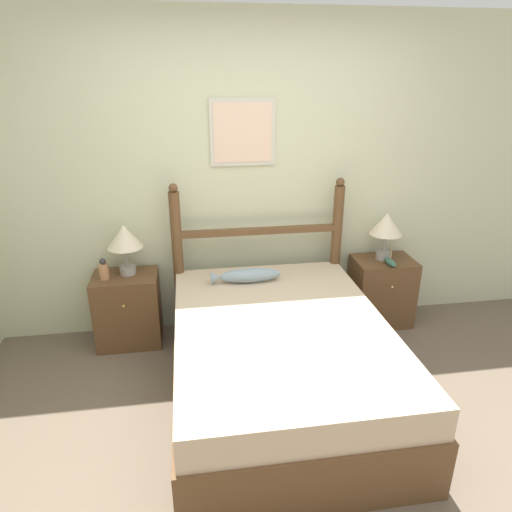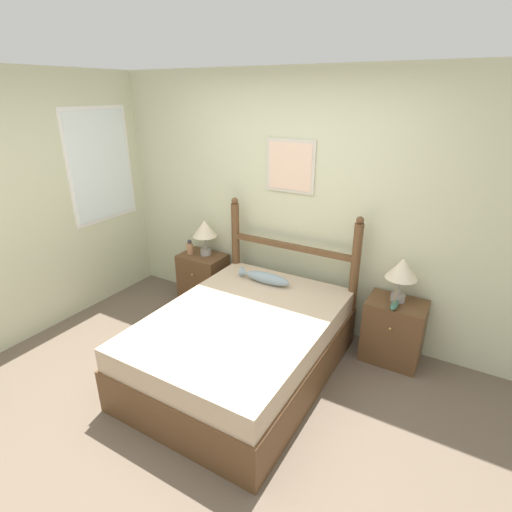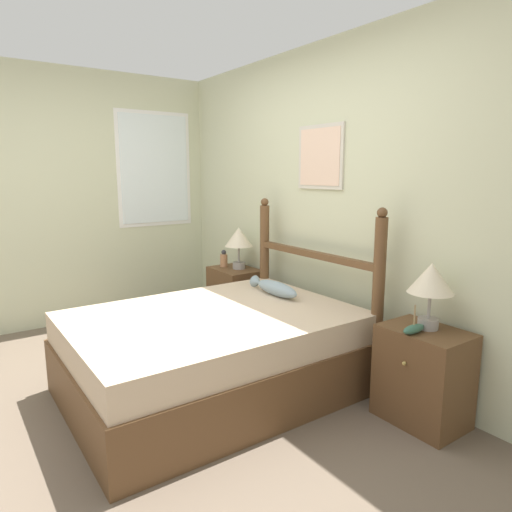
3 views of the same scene
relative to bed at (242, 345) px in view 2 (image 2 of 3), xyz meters
The scene contains 12 objects.
ground_plane 0.68m from the bed, 95.81° to the right, with size 16.00×16.00×0.00m, color brown.
wall_back 1.49m from the bed, 93.25° to the left, with size 6.40×0.08×2.55m.
wall_left 2.48m from the bed, 164.78° to the right, with size 0.08×6.40×2.55m.
bed is the anchor object (origin of this frame).
headboard 1.01m from the bed, 90.00° to the left, with size 1.41×0.08×1.31m.
nightstand_left 1.39m from the bed, 141.37° to the left, with size 0.51×0.39×0.60m.
nightstand_right 1.39m from the bed, 38.63° to the left, with size 0.51×0.39×0.60m.
table_lamp_left 1.52m from the bed, 139.57° to the left, with size 0.27×0.27×0.41m.
table_lamp_right 1.53m from the bed, 39.63° to the left, with size 0.27×0.27×0.41m.
bottle 1.53m from the bed, 145.94° to the left, with size 0.07×0.07×0.17m.
model_boat 1.36m from the bed, 34.77° to the left, with size 0.06×0.18×0.17m.
fish_pillow 0.75m from the bed, 102.13° to the left, with size 0.54×0.12×0.11m.
Camera 2 is at (1.64, -1.83, 2.33)m, focal length 28.00 mm.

